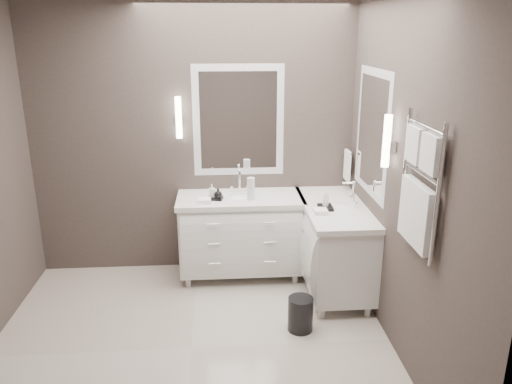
{
  "coord_description": "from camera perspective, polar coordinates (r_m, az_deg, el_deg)",
  "views": [
    {
      "loc": [
        0.26,
        -3.41,
        2.39
      ],
      "look_at": [
        0.57,
        0.7,
        1.06
      ],
      "focal_mm": 35.0,
      "sensor_mm": 36.0,
      "label": 1
    }
  ],
  "objects": [
    {
      "name": "waste_bin",
      "position": [
        4.29,
        5.1,
        -13.72
      ],
      "size": [
        0.27,
        0.27,
        0.29
      ],
      "primitive_type": "cylinder",
      "rotation": [
        0.0,
        0.0,
        0.33
      ],
      "color": "black",
      "rests_on": "floor"
    },
    {
      "name": "wall_front",
      "position": [
        2.19,
        -10.78,
        -10.94
      ],
      "size": [
        3.2,
        0.01,
        2.7
      ],
      "primitive_type": "cube",
      "color": "#413734",
      "rests_on": "floor"
    },
    {
      "name": "mirror_right",
      "position": [
        4.49,
        13.11,
        6.61
      ],
      "size": [
        0.02,
        0.9,
        1.1
      ],
      "color": "white",
      "rests_on": "wall_right"
    },
    {
      "name": "towel_ladder",
      "position": [
        3.42,
        18.09,
        -0.02
      ],
      "size": [
        0.06,
        0.58,
        0.9
      ],
      "color": "white",
      "rests_on": "wall_right"
    },
    {
      "name": "vanity_back",
      "position": [
        5.02,
        -1.76,
        -4.47
      ],
      "size": [
        1.24,
        0.59,
        0.97
      ],
      "color": "white",
      "rests_on": "floor"
    },
    {
      "name": "soap_bottle_c",
      "position": [
        4.56,
        7.98,
        -0.7
      ],
      "size": [
        0.07,
        0.07,
        0.15
      ],
      "primitive_type": "imported",
      "rotation": [
        0.0,
        0.0,
        -0.17
      ],
      "color": "white",
      "rests_on": "amenity_tray_right"
    },
    {
      "name": "vanity_right",
      "position": [
        4.83,
        8.88,
        -5.59
      ],
      "size": [
        0.59,
        1.24,
        0.97
      ],
      "color": "white",
      "rests_on": "floor"
    },
    {
      "name": "sconce_right",
      "position": [
        3.93,
        14.71,
        5.54
      ],
      "size": [
        0.06,
        0.06,
        0.4
      ],
      "color": "white",
      "rests_on": "wall_right"
    },
    {
      "name": "wall_right",
      "position": [
        3.81,
        16.6,
        1.24
      ],
      "size": [
        0.01,
        3.0,
        2.7
      ],
      "primitive_type": "cube",
      "color": "#413734",
      "rests_on": "floor"
    },
    {
      "name": "soap_bottle_a",
      "position": [
        4.81,
        -5.07,
        0.16
      ],
      "size": [
        0.06,
        0.06,
        0.12
      ],
      "primitive_type": "imported",
      "rotation": [
        0.0,
        0.0,
        0.03
      ],
      "color": "white",
      "rests_on": "amenity_tray_back"
    },
    {
      "name": "soap_bottle_b",
      "position": [
        4.77,
        -4.35,
        -0.13
      ],
      "size": [
        0.1,
        0.1,
        0.1
      ],
      "primitive_type": "imported",
      "rotation": [
        0.0,
        0.0,
        0.37
      ],
      "color": "black",
      "rests_on": "amenity_tray_back"
    },
    {
      "name": "amenity_tray_right",
      "position": [
        4.59,
        7.93,
        -1.75
      ],
      "size": [
        0.13,
        0.17,
        0.03
      ],
      "primitive_type": "cube",
      "rotation": [
        0.0,
        0.0,
        -0.03
      ],
      "color": "black",
      "rests_on": "vanity_right"
    },
    {
      "name": "floor",
      "position": [
        4.18,
        -7.38,
        -17.31
      ],
      "size": [
        3.2,
        3.0,
        0.01
      ],
      "primitive_type": "cube",
      "color": "beige",
      "rests_on": "ground"
    },
    {
      "name": "sconce_back",
      "position": [
        4.92,
        -8.83,
        8.31
      ],
      "size": [
        0.06,
        0.06,
        0.4
      ],
      "color": "white",
      "rests_on": "wall_back"
    },
    {
      "name": "water_bottle",
      "position": [
        4.77,
        -0.59,
        0.38
      ],
      "size": [
        0.1,
        0.1,
        0.22
      ],
      "primitive_type": "cylinder",
      "rotation": [
        0.0,
        0.0,
        0.38
      ],
      "color": "silver",
      "rests_on": "vanity_back"
    },
    {
      "name": "towel_bar_corner",
      "position": [
        5.1,
        10.39,
        3.09
      ],
      "size": [
        0.03,
        0.22,
        0.3
      ],
      "color": "white",
      "rests_on": "wall_right"
    },
    {
      "name": "wall_back",
      "position": [
        5.03,
        -7.15,
        5.79
      ],
      "size": [
        3.2,
        0.01,
        2.7
      ],
      "primitive_type": "cube",
      "color": "#413734",
      "rests_on": "floor"
    },
    {
      "name": "amenity_tray_back",
      "position": [
        4.82,
        -4.69,
        -0.72
      ],
      "size": [
        0.16,
        0.13,
        0.02
      ],
      "primitive_type": "cube",
      "rotation": [
        0.0,
        0.0,
        -0.2
      ],
      "color": "black",
      "rests_on": "vanity_back"
    },
    {
      "name": "mirror_back",
      "position": [
        4.97,
        -2.02,
        8.12
      ],
      "size": [
        0.9,
        0.02,
        1.1
      ],
      "color": "white",
      "rests_on": "wall_back"
    }
  ]
}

